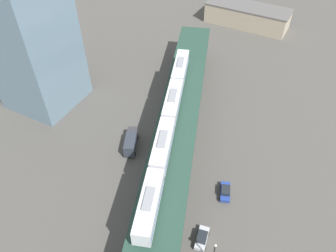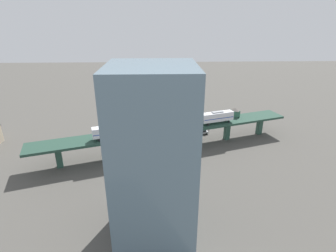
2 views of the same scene
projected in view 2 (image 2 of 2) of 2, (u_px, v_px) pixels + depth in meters
ground_plane at (169, 149)px, 93.89m from camera, size 400.00×400.00×0.00m
elevated_viaduct at (170, 131)px, 91.34m from camera, size 36.18×90.15×7.95m
subway_train at (168, 123)px, 88.35m from camera, size 17.92×48.26×4.45m
signal_hut at (235, 112)px, 101.05m from camera, size 4.05×4.05×3.40m
street_car_silver at (203, 132)px, 105.28m from camera, size 2.49×4.63×1.89m
street_car_blue at (175, 132)px, 105.25m from camera, size 3.08×4.74×1.89m
delivery_truck at (172, 158)px, 83.73m from camera, size 4.93×7.50×3.20m
street_lamp at (210, 122)px, 107.00m from camera, size 0.44×0.44×6.94m
office_tower at (153, 158)px, 51.25m from camera, size 16.00×16.00×36.00m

